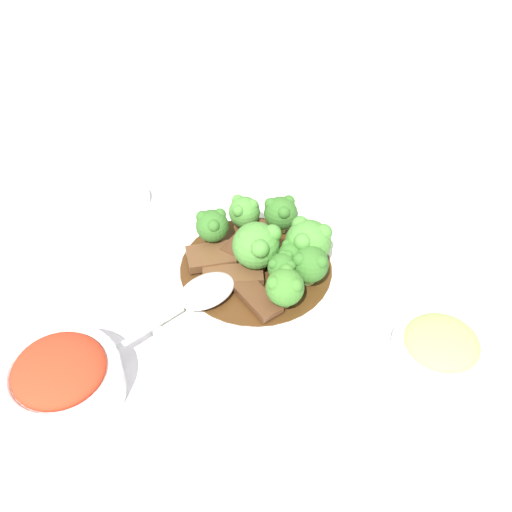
{
  "coord_description": "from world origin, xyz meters",
  "views": [
    {
      "loc": [
        0.5,
        -0.11,
        0.53
      ],
      "look_at": [
        0.0,
        0.0,
        0.03
      ],
      "focal_mm": 42.0,
      "sensor_mm": 36.0,
      "label": 1
    }
  ],
  "objects_px": {
    "beef_strip_3": "(250,241)",
    "serving_spoon": "(198,297)",
    "broccoli_floret_3": "(212,225)",
    "broccoli_floret_4": "(310,263)",
    "broccoli_floret_8": "(243,212)",
    "side_bowl_appetizer": "(439,349)",
    "beef_strip_2": "(211,256)",
    "beef_strip_1": "(281,251)",
    "main_plate": "(256,270)",
    "broccoli_floret_0": "(260,246)",
    "broccoli_floret_1": "(282,267)",
    "broccoli_floret_2": "(308,241)",
    "side_bowl_kimchi": "(62,379)",
    "broccoli_floret_6": "(281,213)",
    "broccoli_floret_5": "(292,256)",
    "beef_strip_4": "(233,275)",
    "sauce_dish": "(126,197)",
    "broccoli_floret_7": "(285,287)",
    "beef_strip_0": "(257,297)"
  },
  "relations": [
    {
      "from": "broccoli_floret_2",
      "to": "serving_spoon",
      "type": "xyz_separation_m",
      "value": [
        0.03,
        -0.14,
        -0.03
      ]
    },
    {
      "from": "broccoli_floret_2",
      "to": "broccoli_floret_8",
      "type": "bearing_deg",
      "value": -141.78
    },
    {
      "from": "broccoli_floret_6",
      "to": "broccoli_floret_3",
      "type": "bearing_deg",
      "value": -85.3
    },
    {
      "from": "beef_strip_3",
      "to": "broccoli_floret_6",
      "type": "bearing_deg",
      "value": 112.44
    },
    {
      "from": "side_bowl_kimchi",
      "to": "beef_strip_0",
      "type": "bearing_deg",
      "value": 108.78
    },
    {
      "from": "broccoli_floret_3",
      "to": "broccoli_floret_4",
      "type": "distance_m",
      "value": 0.13
    },
    {
      "from": "broccoli_floret_2",
      "to": "broccoli_floret_5",
      "type": "relative_size",
      "value": 1.32
    },
    {
      "from": "broccoli_floret_2",
      "to": "beef_strip_2",
      "type": "bearing_deg",
      "value": -104.33
    },
    {
      "from": "broccoli_floret_3",
      "to": "broccoli_floret_6",
      "type": "xyz_separation_m",
      "value": [
        -0.01,
        0.09,
        -0.0
      ]
    },
    {
      "from": "beef_strip_3",
      "to": "broccoli_floret_8",
      "type": "bearing_deg",
      "value": -176.89
    },
    {
      "from": "broccoli_floret_0",
      "to": "sauce_dish",
      "type": "relative_size",
      "value": 0.9
    },
    {
      "from": "broccoli_floret_0",
      "to": "broccoli_floret_4",
      "type": "relative_size",
      "value": 1.19
    },
    {
      "from": "broccoli_floret_5",
      "to": "main_plate",
      "type": "bearing_deg",
      "value": -120.75
    },
    {
      "from": "side_bowl_kimchi",
      "to": "beef_strip_1",
      "type": "bearing_deg",
      "value": 118.25
    },
    {
      "from": "beef_strip_2",
      "to": "broccoli_floret_8",
      "type": "xyz_separation_m",
      "value": [
        -0.05,
        0.05,
        0.02
      ]
    },
    {
      "from": "broccoli_floret_2",
      "to": "sauce_dish",
      "type": "height_order",
      "value": "broccoli_floret_2"
    },
    {
      "from": "beef_strip_4",
      "to": "broccoli_floret_0",
      "type": "bearing_deg",
      "value": 106.73
    },
    {
      "from": "broccoli_floret_2",
      "to": "broccoli_floret_5",
      "type": "bearing_deg",
      "value": -58.55
    },
    {
      "from": "broccoli_floret_2",
      "to": "side_bowl_kimchi",
      "type": "height_order",
      "value": "broccoli_floret_2"
    },
    {
      "from": "broccoli_floret_5",
      "to": "broccoli_floret_6",
      "type": "bearing_deg",
      "value": 175.97
    },
    {
      "from": "broccoli_floret_1",
      "to": "broccoli_floret_4",
      "type": "distance_m",
      "value": 0.03
    },
    {
      "from": "broccoli_floret_6",
      "to": "broccoli_floret_7",
      "type": "bearing_deg",
      "value": -11.52
    },
    {
      "from": "beef_strip_4",
      "to": "broccoli_floret_6",
      "type": "height_order",
      "value": "broccoli_floret_6"
    },
    {
      "from": "main_plate",
      "to": "broccoli_floret_4",
      "type": "xyz_separation_m",
      "value": [
        0.04,
        0.05,
        0.04
      ]
    },
    {
      "from": "side_bowl_kimchi",
      "to": "broccoli_floret_6",
      "type": "bearing_deg",
      "value": 124.42
    },
    {
      "from": "broccoli_floret_0",
      "to": "side_bowl_appetizer",
      "type": "bearing_deg",
      "value": 43.86
    },
    {
      "from": "beef_strip_0",
      "to": "side_bowl_kimchi",
      "type": "height_order",
      "value": "side_bowl_kimchi"
    },
    {
      "from": "beef_strip_3",
      "to": "broccoli_floret_3",
      "type": "relative_size",
      "value": 1.62
    },
    {
      "from": "beef_strip_3",
      "to": "serving_spoon",
      "type": "relative_size",
      "value": 0.41
    },
    {
      "from": "beef_strip_2",
      "to": "broccoli_floret_0",
      "type": "xyz_separation_m",
      "value": [
        0.02,
        0.06,
        0.03
      ]
    },
    {
      "from": "broccoli_floret_2",
      "to": "broccoli_floret_4",
      "type": "xyz_separation_m",
      "value": [
        0.03,
        -0.01,
        -0.0
      ]
    },
    {
      "from": "broccoli_floret_8",
      "to": "side_bowl_appetizer",
      "type": "relative_size",
      "value": 0.45
    },
    {
      "from": "broccoli_floret_0",
      "to": "broccoli_floret_5",
      "type": "bearing_deg",
      "value": 61.47
    },
    {
      "from": "main_plate",
      "to": "side_bowl_kimchi",
      "type": "xyz_separation_m",
      "value": [
        0.13,
        -0.22,
        0.02
      ]
    },
    {
      "from": "broccoli_floret_1",
      "to": "serving_spoon",
      "type": "height_order",
      "value": "broccoli_floret_1"
    },
    {
      "from": "broccoli_floret_0",
      "to": "serving_spoon",
      "type": "height_order",
      "value": "broccoli_floret_0"
    },
    {
      "from": "broccoli_floret_3",
      "to": "broccoli_floret_8",
      "type": "height_order",
      "value": "broccoli_floret_3"
    },
    {
      "from": "broccoli_floret_3",
      "to": "broccoli_floret_4",
      "type": "height_order",
      "value": "same"
    },
    {
      "from": "beef_strip_4",
      "to": "broccoli_floret_3",
      "type": "height_order",
      "value": "broccoli_floret_3"
    },
    {
      "from": "broccoli_floret_4",
      "to": "sauce_dish",
      "type": "height_order",
      "value": "broccoli_floret_4"
    },
    {
      "from": "beef_strip_2",
      "to": "side_bowl_appetizer",
      "type": "relative_size",
      "value": 0.58
    },
    {
      "from": "broccoli_floret_0",
      "to": "broccoli_floret_1",
      "type": "bearing_deg",
      "value": 28.97
    },
    {
      "from": "beef_strip_4",
      "to": "broccoli_floret_0",
      "type": "distance_m",
      "value": 0.05
    },
    {
      "from": "main_plate",
      "to": "broccoli_floret_8",
      "type": "relative_size",
      "value": 6.57
    },
    {
      "from": "beef_strip_4",
      "to": "broccoli_floret_4",
      "type": "xyz_separation_m",
      "value": [
        0.02,
        0.09,
        0.03
      ]
    },
    {
      "from": "beef_strip_0",
      "to": "broccoli_floret_3",
      "type": "distance_m",
      "value": 0.11
    },
    {
      "from": "beef_strip_4",
      "to": "broccoli_floret_8",
      "type": "relative_size",
      "value": 1.65
    },
    {
      "from": "beef_strip_4",
      "to": "broccoli_floret_7",
      "type": "xyz_separation_m",
      "value": [
        0.05,
        0.05,
        0.02
      ]
    },
    {
      "from": "beef_strip_1",
      "to": "main_plate",
      "type": "bearing_deg",
      "value": -72.32
    },
    {
      "from": "broccoli_floret_1",
      "to": "side_bowl_kimchi",
      "type": "distance_m",
      "value": 0.26
    }
  ]
}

